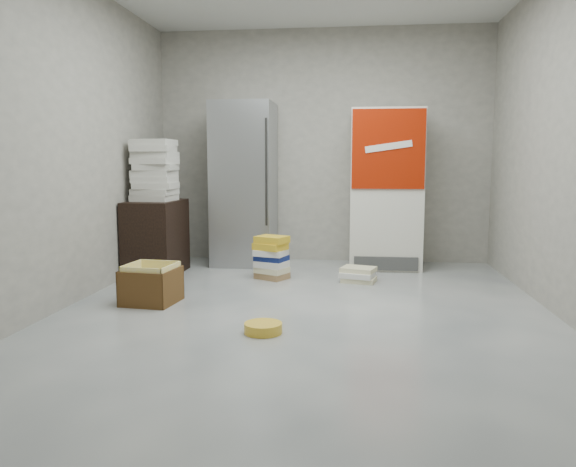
# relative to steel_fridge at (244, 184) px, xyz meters

# --- Properties ---
(ground) EXTENTS (5.00, 5.00, 0.00)m
(ground) POSITION_rel_steel_fridge_xyz_m (0.90, -2.13, -0.95)
(ground) COLOR #BBBAB6
(ground) RESTS_ON ground
(room_shell) EXTENTS (4.04, 5.04, 2.82)m
(room_shell) POSITION_rel_steel_fridge_xyz_m (0.90, -2.13, 0.85)
(room_shell) COLOR #A9A398
(room_shell) RESTS_ON ground
(steel_fridge) EXTENTS (0.70, 0.72, 1.90)m
(steel_fridge) POSITION_rel_steel_fridge_xyz_m (0.00, 0.00, 0.00)
(steel_fridge) COLOR #B0B3B9
(steel_fridge) RESTS_ON ground
(coke_cooler) EXTENTS (0.80, 0.73, 1.80)m
(coke_cooler) POSITION_rel_steel_fridge_xyz_m (1.65, -0.01, -0.05)
(coke_cooler) COLOR silver
(coke_cooler) RESTS_ON ground
(wood_shelf) EXTENTS (0.50, 0.80, 0.80)m
(wood_shelf) POSITION_rel_steel_fridge_xyz_m (-0.83, -0.73, -0.55)
(wood_shelf) COLOR black
(wood_shelf) RESTS_ON ground
(supply_box_stack) EXTENTS (0.45, 0.44, 0.65)m
(supply_box_stack) POSITION_rel_steel_fridge_xyz_m (-0.82, -0.73, 0.17)
(supply_box_stack) COLOR silver
(supply_box_stack) RESTS_ON wood_shelf
(phonebook_stack_main) EXTENTS (0.40, 0.37, 0.45)m
(phonebook_stack_main) POSITION_rel_steel_fridge_xyz_m (0.45, -0.84, -0.72)
(phonebook_stack_main) COLOR #98734A
(phonebook_stack_main) RESTS_ON ground
(phonebook_stack_side) EXTENTS (0.40, 0.36, 0.15)m
(phonebook_stack_side) POSITION_rel_steel_fridge_xyz_m (1.34, -0.88, -0.88)
(phonebook_stack_side) COLOR beige
(phonebook_stack_side) RESTS_ON ground
(cardboard_box) EXTENTS (0.47, 0.47, 0.34)m
(cardboard_box) POSITION_rel_steel_fridge_xyz_m (-0.44, -1.96, -0.81)
(cardboard_box) COLOR yellow
(cardboard_box) RESTS_ON ground
(bucket_lid) EXTENTS (0.35, 0.35, 0.07)m
(bucket_lid) POSITION_rel_steel_fridge_xyz_m (0.66, -2.70, -0.91)
(bucket_lid) COLOR yellow
(bucket_lid) RESTS_ON ground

